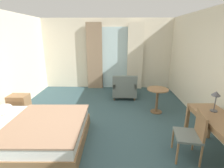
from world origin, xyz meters
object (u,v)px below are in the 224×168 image
(bed, at_px, (25,132))
(desk_lamp, at_px, (216,96))
(round_cafe_table, at_px, (157,95))
(desk_chair, at_px, (193,133))
(armchair_by_window, at_px, (124,88))
(writing_desk, at_px, (223,127))
(nightstand, at_px, (19,105))

(bed, xyz_separation_m, desk_lamp, (3.59, 0.01, 0.78))
(round_cafe_table, bearing_deg, desk_lamp, -66.45)
(desk_chair, distance_m, armchair_by_window, 3.12)
(writing_desk, xyz_separation_m, round_cafe_table, (-0.59, 1.94, -0.18))
(bed, distance_m, desk_lamp, 3.67)
(writing_desk, bearing_deg, bed, 173.14)
(bed, distance_m, round_cafe_table, 3.31)
(writing_desk, relative_size, desk_lamp, 3.98)
(bed, height_order, round_cafe_table, bed)
(desk_chair, height_order, round_cafe_table, desk_chair)
(desk_lamp, relative_size, round_cafe_table, 0.55)
(writing_desk, height_order, desk_lamp, desk_lamp)
(desk_lamp, bearing_deg, round_cafe_table, 113.55)
(writing_desk, bearing_deg, desk_chair, 164.98)
(desk_chair, relative_size, desk_lamp, 2.30)
(nightstand, height_order, round_cafe_table, round_cafe_table)
(nightstand, relative_size, desk_lamp, 1.46)
(desk_lamp, bearing_deg, bed, -179.85)
(desk_lamp, relative_size, armchair_by_window, 0.45)
(round_cafe_table, bearing_deg, armchair_by_window, 128.00)
(bed, relative_size, round_cafe_table, 3.25)
(writing_desk, height_order, round_cafe_table, writing_desk)
(writing_desk, xyz_separation_m, armchair_by_window, (-1.46, 3.05, -0.35))
(nightstand, distance_m, armchair_by_window, 3.20)
(bed, distance_m, armchair_by_window, 3.34)
(round_cafe_table, bearing_deg, nightstand, -176.76)
(armchair_by_window, bearing_deg, desk_chair, -70.47)
(bed, bearing_deg, nightstand, 123.12)
(armchair_by_window, distance_m, round_cafe_table, 1.41)
(nightstand, bearing_deg, bed, -56.88)
(desk_lamp, bearing_deg, desk_chair, -146.06)
(bed, xyz_separation_m, armchair_by_window, (2.07, 2.62, 0.06))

